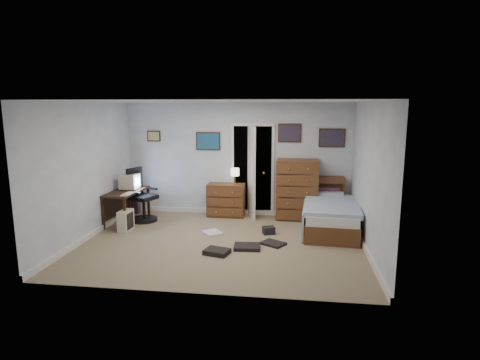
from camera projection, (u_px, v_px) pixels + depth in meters
The scene contains 15 objects.
floor at pixel (222, 243), 7.21m from camera, with size 5.00×4.00×0.02m, color gray.
computer_desk at pixel (123, 198), 8.39m from camera, with size 0.62×1.22×0.68m.
crt_monitor at pixel (130, 181), 8.46m from camera, with size 0.37×0.35×0.33m.
keyboard at pixel (128, 194), 7.98m from camera, with size 0.14×0.36×0.02m, color beige.
pc_tower at pixel (126, 221), 7.87m from camera, with size 0.21×0.39×0.41m.
office_chair at pixel (141, 201), 8.53m from camera, with size 0.71×0.71×1.13m.
media_stack at pixel (135, 195), 9.14m from camera, with size 0.17×0.17×0.86m, color maroon.
low_dresser at pixel (226, 200), 8.90m from camera, with size 0.82×0.41×0.73m, color brown.
table_lamp at pixel (235, 173), 8.76m from camera, with size 0.18×0.18×0.35m.
doorway at pixel (254, 169), 9.19m from camera, with size 0.96×1.12×2.05m.
tall_dresser at pixel (297, 190), 8.62m from camera, with size 0.88×0.52×1.30m, color brown.
headboard_bookcase at pixel (320, 196), 8.70m from camera, with size 1.04×0.31×0.93m.
bed at pixel (330, 216), 7.87m from camera, with size 1.14×1.98×0.63m.
wall_posters at pixel (263, 137), 8.74m from camera, with size 4.38×0.04×0.60m.
floor_clutter at pixel (241, 242), 7.11m from camera, with size 1.66×1.50×0.14m.
Camera 1 is at (1.22, -6.78, 2.42)m, focal length 30.00 mm.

